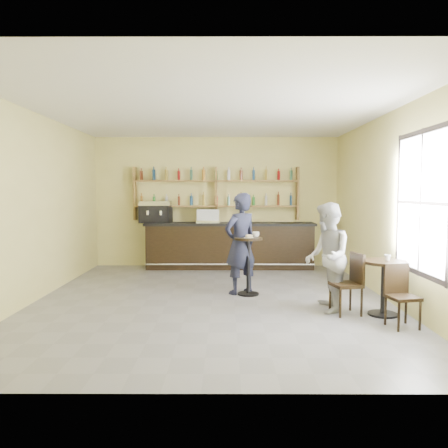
{
  "coord_description": "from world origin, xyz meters",
  "views": [
    {
      "loc": [
        0.23,
        -7.39,
        1.86
      ],
      "look_at": [
        0.2,
        0.8,
        1.25
      ],
      "focal_mm": 35.0,
      "sensor_mm": 36.0,
      "label": 1
    }
  ],
  "objects_px": {
    "bar_counter": "(230,245)",
    "patron_second": "(327,257)",
    "pedestal_table": "(248,266)",
    "chair_west": "(346,284)",
    "man_main": "(240,244)",
    "pastry_case": "(208,216)",
    "cafe_table": "(383,288)",
    "chair_south": "(403,297)",
    "espresso_machine": "(156,212)"
  },
  "relations": [
    {
      "from": "man_main",
      "to": "pastry_case",
      "type": "bearing_deg",
      "value": -111.29
    },
    {
      "from": "cafe_table",
      "to": "pastry_case",
      "type": "bearing_deg",
      "value": 124.4
    },
    {
      "from": "bar_counter",
      "to": "pastry_case",
      "type": "bearing_deg",
      "value": 180.0
    },
    {
      "from": "espresso_machine",
      "to": "chair_south",
      "type": "distance_m",
      "value": 6.29
    },
    {
      "from": "pastry_case",
      "to": "pedestal_table",
      "type": "distance_m",
      "value": 2.99
    },
    {
      "from": "chair_west",
      "to": "pastry_case",
      "type": "bearing_deg",
      "value": -162.95
    },
    {
      "from": "pastry_case",
      "to": "bar_counter",
      "type": "bearing_deg",
      "value": -8.32
    },
    {
      "from": "man_main",
      "to": "chair_west",
      "type": "bearing_deg",
      "value": 103.28
    },
    {
      "from": "cafe_table",
      "to": "chair_south",
      "type": "bearing_deg",
      "value": -85.24
    },
    {
      "from": "bar_counter",
      "to": "pastry_case",
      "type": "height_order",
      "value": "pastry_case"
    },
    {
      "from": "chair_west",
      "to": "patron_second",
      "type": "distance_m",
      "value": 0.49
    },
    {
      "from": "espresso_machine",
      "to": "man_main",
      "type": "relative_size",
      "value": 0.4
    },
    {
      "from": "espresso_machine",
      "to": "bar_counter",
      "type": "bearing_deg",
      "value": 5.61
    },
    {
      "from": "pedestal_table",
      "to": "chair_west",
      "type": "distance_m",
      "value": 1.89
    },
    {
      "from": "bar_counter",
      "to": "patron_second",
      "type": "height_order",
      "value": "patron_second"
    },
    {
      "from": "pastry_case",
      "to": "cafe_table",
      "type": "xyz_separation_m",
      "value": [
        2.79,
        -4.07,
        -0.86
      ]
    },
    {
      "from": "espresso_machine",
      "to": "chair_west",
      "type": "relative_size",
      "value": 0.79
    },
    {
      "from": "pastry_case",
      "to": "cafe_table",
      "type": "height_order",
      "value": "pastry_case"
    },
    {
      "from": "chair_south",
      "to": "pastry_case",
      "type": "bearing_deg",
      "value": 109.94
    },
    {
      "from": "patron_second",
      "to": "espresso_machine",
      "type": "bearing_deg",
      "value": -134.06
    },
    {
      "from": "bar_counter",
      "to": "pedestal_table",
      "type": "xyz_separation_m",
      "value": [
        0.31,
        -2.77,
        -0.03
      ]
    },
    {
      "from": "espresso_machine",
      "to": "man_main",
      "type": "xyz_separation_m",
      "value": [
        1.96,
        -2.68,
        -0.45
      ]
    },
    {
      "from": "pedestal_table",
      "to": "chair_west",
      "type": "xyz_separation_m",
      "value": [
        1.41,
        -1.26,
        -0.05
      ]
    },
    {
      "from": "bar_counter",
      "to": "chair_west",
      "type": "bearing_deg",
      "value": -66.9
    },
    {
      "from": "bar_counter",
      "to": "cafe_table",
      "type": "relative_size",
      "value": 4.92
    },
    {
      "from": "man_main",
      "to": "chair_west",
      "type": "distance_m",
      "value": 2.1
    },
    {
      "from": "bar_counter",
      "to": "chair_west",
      "type": "distance_m",
      "value": 4.38
    },
    {
      "from": "bar_counter",
      "to": "chair_south",
      "type": "height_order",
      "value": "bar_counter"
    },
    {
      "from": "pedestal_table",
      "to": "cafe_table",
      "type": "xyz_separation_m",
      "value": [
        1.96,
        -1.31,
        -0.1
      ]
    },
    {
      "from": "man_main",
      "to": "pedestal_table",
      "type": "bearing_deg",
      "value": 111.29
    },
    {
      "from": "pastry_case",
      "to": "pedestal_table",
      "type": "relative_size",
      "value": 0.53
    },
    {
      "from": "chair_west",
      "to": "patron_second",
      "type": "relative_size",
      "value": 0.55
    },
    {
      "from": "pastry_case",
      "to": "patron_second",
      "type": "xyz_separation_m",
      "value": [
        1.99,
        -3.85,
        -0.42
      ]
    },
    {
      "from": "pedestal_table",
      "to": "espresso_machine",
      "type": "bearing_deg",
      "value": 127.15
    },
    {
      "from": "bar_counter",
      "to": "patron_second",
      "type": "xyz_separation_m",
      "value": [
        1.47,
        -3.85,
        0.29
      ]
    },
    {
      "from": "espresso_machine",
      "to": "cafe_table",
      "type": "xyz_separation_m",
      "value": [
        4.06,
        -4.07,
        -0.95
      ]
    },
    {
      "from": "cafe_table",
      "to": "chair_west",
      "type": "xyz_separation_m",
      "value": [
        -0.55,
        0.05,
        0.05
      ]
    },
    {
      "from": "cafe_table",
      "to": "patron_second",
      "type": "height_order",
      "value": "patron_second"
    },
    {
      "from": "pedestal_table",
      "to": "cafe_table",
      "type": "height_order",
      "value": "pedestal_table"
    },
    {
      "from": "cafe_table",
      "to": "chair_south",
      "type": "distance_m",
      "value": 0.6
    },
    {
      "from": "bar_counter",
      "to": "pastry_case",
      "type": "relative_size",
      "value": 7.47
    },
    {
      "from": "pedestal_table",
      "to": "chair_south",
      "type": "height_order",
      "value": "pedestal_table"
    },
    {
      "from": "man_main",
      "to": "chair_south",
      "type": "bearing_deg",
      "value": 101.38
    },
    {
      "from": "patron_second",
      "to": "chair_south",
      "type": "bearing_deg",
      "value": 51.31
    },
    {
      "from": "man_main",
      "to": "espresso_machine",
      "type": "bearing_deg",
      "value": -89.57
    },
    {
      "from": "bar_counter",
      "to": "cafe_table",
      "type": "height_order",
      "value": "bar_counter"
    },
    {
      "from": "espresso_machine",
      "to": "chair_south",
      "type": "height_order",
      "value": "espresso_machine"
    },
    {
      "from": "chair_west",
      "to": "cafe_table",
      "type": "bearing_deg",
      "value": 72.76
    },
    {
      "from": "cafe_table",
      "to": "chair_south",
      "type": "xyz_separation_m",
      "value": [
        0.05,
        -0.6,
        0.01
      ]
    },
    {
      "from": "man_main",
      "to": "chair_south",
      "type": "relative_size",
      "value": 2.14
    }
  ]
}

